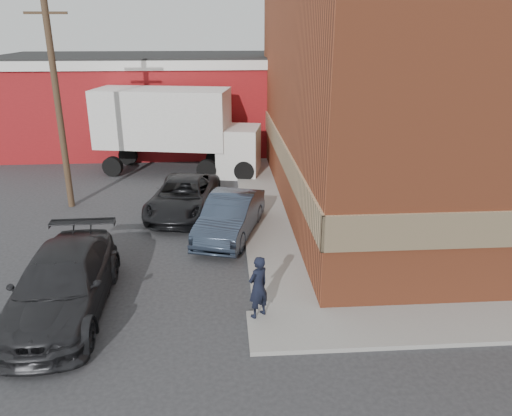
# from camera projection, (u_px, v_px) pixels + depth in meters

# --- Properties ---
(ground) EXTENTS (90.00, 90.00, 0.00)m
(ground) POSITION_uv_depth(u_px,v_px,m) (265.00, 314.00, 13.38)
(ground) COLOR #28282B
(ground) RESTS_ON ground
(brick_building) EXTENTS (14.25, 18.25, 9.36)m
(brick_building) POSITION_uv_depth(u_px,v_px,m) (450.00, 91.00, 20.73)
(brick_building) COLOR brown
(brick_building) RESTS_ON ground
(sidewalk_west) EXTENTS (1.80, 18.00, 0.12)m
(sidewalk_west) POSITION_uv_depth(u_px,v_px,m) (261.00, 200.00, 21.82)
(sidewalk_west) COLOR gray
(sidewalk_west) RESTS_ON ground
(warehouse) EXTENTS (16.30, 8.30, 5.60)m
(warehouse) POSITION_uv_depth(u_px,v_px,m) (140.00, 102.00, 30.71)
(warehouse) COLOR maroon
(warehouse) RESTS_ON ground
(utility_pole) EXTENTS (2.00, 0.26, 9.00)m
(utility_pole) POSITION_uv_depth(u_px,v_px,m) (56.00, 93.00, 19.65)
(utility_pole) COLOR #453322
(utility_pole) RESTS_ON ground
(man) EXTENTS (0.74, 0.70, 1.70)m
(man) POSITION_uv_depth(u_px,v_px,m) (258.00, 287.00, 12.79)
(man) COLOR black
(man) RESTS_ON sidewalk_south
(sedan) EXTENTS (2.88, 4.91, 1.53)m
(sedan) POSITION_uv_depth(u_px,v_px,m) (230.00, 216.00, 18.08)
(sedan) COLOR #2A3546
(sedan) RESTS_ON ground
(suv_a) EXTENTS (3.14, 5.48, 1.44)m
(suv_a) POSITION_uv_depth(u_px,v_px,m) (183.00, 197.00, 20.26)
(suv_a) COLOR black
(suv_a) RESTS_ON ground
(suv_b) EXTENTS (2.47, 5.79, 1.66)m
(suv_b) POSITION_uv_depth(u_px,v_px,m) (62.00, 284.00, 13.20)
(suv_b) COLOR black
(suv_b) RESTS_ON ground
(box_truck) EXTENTS (8.98, 4.12, 4.27)m
(box_truck) POSITION_uv_depth(u_px,v_px,m) (179.00, 125.00, 25.33)
(box_truck) COLOR silver
(box_truck) RESTS_ON ground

